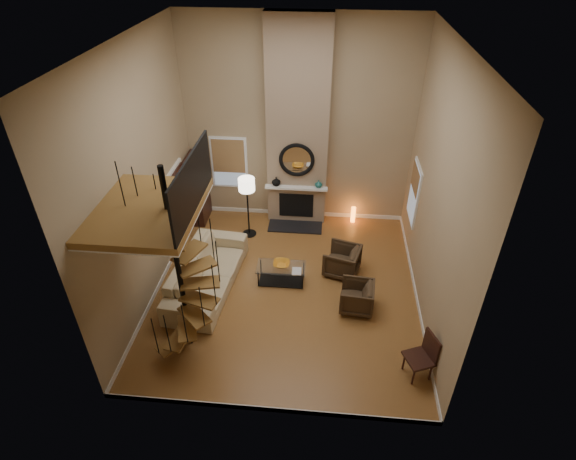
# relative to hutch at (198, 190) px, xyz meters

# --- Properties ---
(ground) EXTENTS (6.00, 6.50, 0.01)m
(ground) POSITION_rel_hutch_xyz_m (2.75, -2.79, -0.95)
(ground) COLOR #AA7236
(ground) RESTS_ON ground
(back_wall) EXTENTS (6.00, 0.02, 5.50)m
(back_wall) POSITION_rel_hutch_xyz_m (2.75, 0.46, 1.80)
(back_wall) COLOR tan
(back_wall) RESTS_ON ground
(front_wall) EXTENTS (6.00, 0.02, 5.50)m
(front_wall) POSITION_rel_hutch_xyz_m (2.75, -6.04, 1.80)
(front_wall) COLOR tan
(front_wall) RESTS_ON ground
(left_wall) EXTENTS (0.02, 6.50, 5.50)m
(left_wall) POSITION_rel_hutch_xyz_m (-0.25, -2.79, 1.80)
(left_wall) COLOR tan
(left_wall) RESTS_ON ground
(right_wall) EXTENTS (0.02, 6.50, 5.50)m
(right_wall) POSITION_rel_hutch_xyz_m (5.75, -2.79, 1.80)
(right_wall) COLOR tan
(right_wall) RESTS_ON ground
(ceiling) EXTENTS (6.00, 6.50, 0.01)m
(ceiling) POSITION_rel_hutch_xyz_m (2.75, -2.79, 4.54)
(ceiling) COLOR silver
(ceiling) RESTS_ON back_wall
(baseboard_back) EXTENTS (6.00, 0.02, 0.12)m
(baseboard_back) POSITION_rel_hutch_xyz_m (2.75, 0.45, -0.89)
(baseboard_back) COLOR white
(baseboard_back) RESTS_ON ground
(baseboard_front) EXTENTS (6.00, 0.02, 0.12)m
(baseboard_front) POSITION_rel_hutch_xyz_m (2.75, -6.03, -0.89)
(baseboard_front) COLOR white
(baseboard_front) RESTS_ON ground
(baseboard_left) EXTENTS (0.02, 6.50, 0.12)m
(baseboard_left) POSITION_rel_hutch_xyz_m (-0.24, -2.79, -0.89)
(baseboard_left) COLOR white
(baseboard_left) RESTS_ON ground
(baseboard_right) EXTENTS (0.02, 6.50, 0.12)m
(baseboard_right) POSITION_rel_hutch_xyz_m (5.74, -2.79, -0.89)
(baseboard_right) COLOR white
(baseboard_right) RESTS_ON ground
(chimney_breast) EXTENTS (1.60, 0.38, 5.50)m
(chimney_breast) POSITION_rel_hutch_xyz_m (2.75, 0.27, 1.80)
(chimney_breast) COLOR #91785E
(chimney_breast) RESTS_ON ground
(hearth) EXTENTS (1.50, 0.60, 0.04)m
(hearth) POSITION_rel_hutch_xyz_m (2.75, -0.22, -0.93)
(hearth) COLOR black
(hearth) RESTS_ON ground
(firebox) EXTENTS (0.95, 0.02, 0.72)m
(firebox) POSITION_rel_hutch_xyz_m (2.75, 0.07, -0.40)
(firebox) COLOR black
(firebox) RESTS_ON chimney_breast
(mantel) EXTENTS (1.70, 0.18, 0.06)m
(mantel) POSITION_rel_hutch_xyz_m (2.75, -0.01, 0.20)
(mantel) COLOR white
(mantel) RESTS_ON chimney_breast
(mirror_frame) EXTENTS (0.94, 0.10, 0.94)m
(mirror_frame) POSITION_rel_hutch_xyz_m (2.75, 0.05, 1.00)
(mirror_frame) COLOR black
(mirror_frame) RESTS_ON chimney_breast
(mirror_disc) EXTENTS (0.80, 0.01, 0.80)m
(mirror_disc) POSITION_rel_hutch_xyz_m (2.75, 0.06, 1.00)
(mirror_disc) COLOR white
(mirror_disc) RESTS_ON chimney_breast
(vase_left) EXTENTS (0.24, 0.24, 0.25)m
(vase_left) POSITION_rel_hutch_xyz_m (2.20, 0.03, 0.35)
(vase_left) COLOR black
(vase_left) RESTS_ON mantel
(vase_right) EXTENTS (0.20, 0.20, 0.21)m
(vase_right) POSITION_rel_hutch_xyz_m (3.35, 0.03, 0.33)
(vase_right) COLOR #185753
(vase_right) RESTS_ON mantel
(window_back) EXTENTS (1.02, 0.06, 1.52)m
(window_back) POSITION_rel_hutch_xyz_m (0.85, 0.44, 0.67)
(window_back) COLOR white
(window_back) RESTS_ON back_wall
(window_right) EXTENTS (0.06, 1.02, 1.52)m
(window_right) POSITION_rel_hutch_xyz_m (5.72, -0.79, 0.68)
(window_right) COLOR white
(window_right) RESTS_ON right_wall
(entry_door) EXTENTS (0.10, 1.05, 2.16)m
(entry_door) POSITION_rel_hutch_xyz_m (-0.21, -0.99, 0.10)
(entry_door) COLOR white
(entry_door) RESTS_ON ground
(loft) EXTENTS (1.70, 2.20, 1.09)m
(loft) POSITION_rel_hutch_xyz_m (0.70, -4.59, 2.29)
(loft) COLOR olive
(loft) RESTS_ON left_wall
(spiral_stair) EXTENTS (1.47, 1.47, 4.06)m
(spiral_stair) POSITION_rel_hutch_xyz_m (0.97, -4.58, 0.83)
(spiral_stair) COLOR black
(spiral_stair) RESTS_ON ground
(hutch) EXTENTS (0.43, 0.91, 2.03)m
(hutch) POSITION_rel_hutch_xyz_m (0.00, 0.00, 0.00)
(hutch) COLOR #331711
(hutch) RESTS_ON ground
(sofa) EXTENTS (1.43, 3.06, 0.87)m
(sofa) POSITION_rel_hutch_xyz_m (0.89, -2.83, -0.55)
(sofa) COLOR #C8B58B
(sofa) RESTS_ON ground
(armchair_near) EXTENTS (0.99, 0.97, 0.73)m
(armchair_near) POSITION_rel_hutch_xyz_m (4.10, -2.08, -0.60)
(armchair_near) COLOR #3F2D1D
(armchair_near) RESTS_ON ground
(armchair_far) EXTENTS (0.79, 0.77, 0.66)m
(armchair_far) POSITION_rel_hutch_xyz_m (4.41, -3.31, -0.60)
(armchair_far) COLOR #3F2D1D
(armchair_far) RESTS_ON ground
(coffee_table) EXTENTS (1.15, 0.58, 0.44)m
(coffee_table) POSITION_rel_hutch_xyz_m (2.60, -2.54, -0.67)
(coffee_table) COLOR silver
(coffee_table) RESTS_ON ground
(bowl) EXTENTS (0.39, 0.39, 0.10)m
(bowl) POSITION_rel_hutch_xyz_m (2.60, -2.49, -0.45)
(bowl) COLOR orange
(bowl) RESTS_ON coffee_table
(book) EXTENTS (0.22, 0.29, 0.03)m
(book) POSITION_rel_hutch_xyz_m (2.95, -2.69, -0.49)
(book) COLOR gray
(book) RESTS_ON coffee_table
(floor_lamp) EXTENTS (0.43, 0.43, 1.75)m
(floor_lamp) POSITION_rel_hutch_xyz_m (1.52, -0.66, 0.46)
(floor_lamp) COLOR black
(floor_lamp) RESTS_ON ground
(accent_lamp) EXTENTS (0.13, 0.13, 0.46)m
(accent_lamp) POSITION_rel_hutch_xyz_m (4.36, 0.21, -0.70)
(accent_lamp) COLOR orange
(accent_lamp) RESTS_ON ground
(side_chair) EXTENTS (0.63, 0.63, 1.01)m
(side_chair) POSITION_rel_hutch_xyz_m (5.52, -4.94, -0.42)
(side_chair) COLOR #331711
(side_chair) RESTS_ON ground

